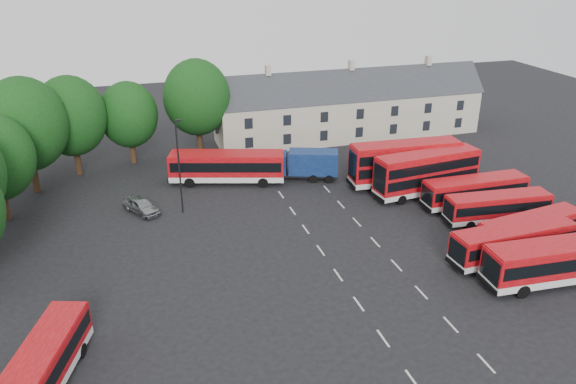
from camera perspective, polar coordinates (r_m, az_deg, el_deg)
The scene contains 16 objects.
ground at distance 45.73m, azimuth 4.19°, elevation -7.13°, with size 140.00×140.00×0.00m, color black.
lane_markings at distance 48.16m, azimuth 6.15°, elevation -5.49°, with size 5.15×33.80×0.01m.
treeline at distance 58.67m, azimuth -22.25°, elevation 5.38°, with size 29.92×32.59×12.01m.
terrace_houses at distance 74.95m, azimuth 6.26°, elevation 8.49°, with size 35.70×7.13×10.06m.
bus_row_a at distance 46.76m, azimuth 25.99°, elevation -6.15°, with size 11.98×3.42×3.35m.
bus_row_b at distance 48.44m, azimuth 21.93°, elevation -4.63°, with size 10.72×2.95×3.00m.
bus_row_c at distance 51.37m, azimuth 23.47°, elevation -3.41°, with size 10.10×3.57×2.80m.
bus_row_d at distance 54.72m, azimuth 20.52°, elevation -1.30°, with size 9.89×3.10×2.75m.
bus_row_e at distance 57.24m, azimuth 18.46°, elevation 0.24°, with size 10.45×2.53×2.95m.
bus_dd_south at distance 58.26m, azimuth 13.91°, elevation 2.07°, with size 11.29×3.69×4.54m.
bus_dd_north at distance 60.09m, azimuth 11.79°, elevation 3.07°, with size 11.75×3.33×4.76m.
bus_west at distance 35.58m, azimuth -23.99°, elevation -16.26°, with size 5.35×10.45×2.89m.
bus_north at distance 59.98m, azimuth -6.23°, elevation 2.74°, with size 12.36×6.10×3.42m.
box_truck at distance 60.80m, azimuth 1.69°, elevation 2.92°, with size 7.71×4.66×3.22m.
silver_car at distance 55.16m, azimuth -14.69°, elevation -1.36°, with size 1.75×4.36×1.49m, color #97999E.
lamppost at distance 52.87m, azimuth -11.00°, elevation 2.76°, with size 0.63×0.36×9.13m.
Camera 1 is at (-14.45, -36.52, 23.43)m, focal length 35.00 mm.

